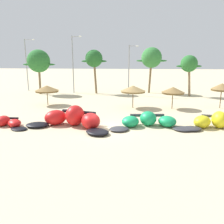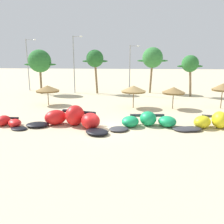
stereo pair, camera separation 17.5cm
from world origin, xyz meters
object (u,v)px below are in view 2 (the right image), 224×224
object	(u,v)px
beach_umbrella_near_van	(48,89)
palm_left_of_gap	(153,58)
beach_umbrella_near_palms	(174,90)
palm_left	(95,59)
palm_center_left	(190,64)
lamppost_west_center	(75,62)
palm_leftmost	(40,61)
lamppost_west	(28,62)
beach_umbrella_middle	(134,89)
kite_far_left	(2,122)
lamppost_east_center	(131,67)
kite_left_of_center	(149,121)
kite_left	(73,119)
beach_umbrella_outermost	(223,87)
kite_center	(220,123)

from	to	relation	value
beach_umbrella_near_van	palm_left_of_gap	bearing A→B (deg)	42.31
beach_umbrella_near_palms	palm_left	distance (m)	17.11
palm_center_left	lamppost_west_center	bearing A→B (deg)	174.55
palm_leftmost	lamppost_west	bearing A→B (deg)	134.68
beach_umbrella_middle	palm_left_of_gap	world-z (taller)	palm_left_of_gap
palm_left	lamppost_west	bearing A→B (deg)	169.86
kite_far_left	lamppost_west_center	size ratio (longest dim) A/B	0.59
beach_umbrella_near_van	palm_left	distance (m)	12.53
kite_far_left	beach_umbrella_near_van	bearing A→B (deg)	88.10
beach_umbrella_near_palms	lamppost_east_center	world-z (taller)	lamppost_east_center
palm_center_left	lamppost_west	bearing A→B (deg)	172.39
kite_far_left	palm_left	size ratio (longest dim) A/B	0.77
kite_left_of_center	palm_left_of_gap	bearing A→B (deg)	86.45
palm_left_of_gap	kite_left_of_center	bearing A→B (deg)	-93.55
kite_left_of_center	palm_left	distance (m)	22.22
beach_umbrella_near_van	palm_center_left	distance (m)	22.35
beach_umbrella_middle	lamppost_east_center	size ratio (longest dim) A/B	0.38
kite_left	lamppost_west	world-z (taller)	lamppost_west
palm_left	lamppost_east_center	size ratio (longest dim) A/B	0.92
palm_left	palm_center_left	size ratio (longest dim) A/B	1.15
kite_left_of_center	palm_center_left	xyz separation A→B (m)	(7.11, 18.25, 4.64)
beach_umbrella_outermost	palm_center_left	world-z (taller)	palm_center_left
palm_center_left	beach_umbrella_near_palms	bearing A→B (deg)	-110.68
kite_far_left	kite_center	bearing A→B (deg)	4.13
kite_center	beach_umbrella_outermost	distance (m)	9.70
beach_umbrella_near_van	palm_left	size ratio (longest dim) A/B	0.41
kite_far_left	beach_umbrella_near_palms	xyz separation A→B (m)	(16.36, 9.37, 1.91)
kite_center	palm_center_left	bearing A→B (deg)	86.88
beach_umbrella_near_van	beach_umbrella_near_palms	bearing A→B (deg)	-2.24
kite_center	palm_center_left	xyz separation A→B (m)	(1.00, 18.28, 4.58)
kite_left_of_center	palm_left	xyz separation A→B (m)	(-8.60, 19.74, 5.46)
palm_leftmost	kite_far_left	bearing A→B (deg)	-76.45
beach_umbrella_near_palms	lamppost_west_center	bearing A→B (deg)	142.00
kite_center	lamppost_west	size ratio (longest dim) A/B	0.71
kite_left	palm_left_of_gap	xyz separation A→B (m)	(8.10, 22.16, 5.44)
beach_umbrella_middle	kite_left	bearing A→B (deg)	-120.74
beach_umbrella_outermost	lamppost_west_center	bearing A→B (deg)	152.57
beach_umbrella_near_van	lamppost_west	world-z (taller)	lamppost_west
kite_left_of_center	beach_umbrella_near_van	xyz separation A→B (m)	(-12.82, 8.57, 1.66)
kite_far_left	kite_left_of_center	size ratio (longest dim) A/B	0.78
palm_center_left	palm_left_of_gap	bearing A→B (deg)	151.00
kite_left_of_center	palm_center_left	size ratio (longest dim) A/B	1.13
lamppost_west_center	kite_left_of_center	bearing A→B (deg)	-58.44
beach_umbrella_middle	palm_left	bearing A→B (deg)	120.91
beach_umbrella_near_palms	lamppost_west_center	distance (m)	20.02
beach_umbrella_near_palms	palm_leftmost	xyz separation A→B (m)	(-21.03, 10.00, 3.33)
beach_umbrella_near_palms	lamppost_west	xyz separation A→B (m)	(-25.18, 14.19, 3.14)
kite_left_of_center	beach_umbrella_near_palms	size ratio (longest dim) A/B	2.70
beach_umbrella_outermost	lamppost_east_center	world-z (taller)	lamppost_east_center
kite_left_of_center	palm_left_of_gap	size ratio (longest dim) A/B	0.93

